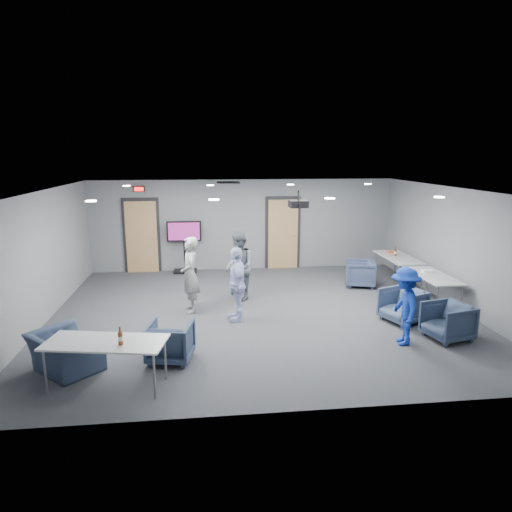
{
  "coord_description": "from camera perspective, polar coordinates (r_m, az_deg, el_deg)",
  "views": [
    {
      "loc": [
        -1.18,
        -9.51,
        3.44
      ],
      "look_at": [
        -0.03,
        0.38,
        1.2
      ],
      "focal_mm": 32.0,
      "sensor_mm": 36.0,
      "label": 1
    }
  ],
  "objects": [
    {
      "name": "wall_front",
      "position": [
        6.01,
        5.17,
        -7.73
      ],
      "size": [
        9.0,
        0.02,
        2.7
      ],
      "primitive_type": "cube",
      "color": "slate",
      "rests_on": "floor"
    },
    {
      "name": "person_d",
      "position": [
        8.78,
        18.07,
        -5.98
      ],
      "size": [
        0.69,
        1.01,
        1.45
      ],
      "primitive_type": "imported",
      "rotation": [
        0.0,
        0.0,
        -1.74
      ],
      "color": "#17359B",
      "rests_on": "floor"
    },
    {
      "name": "exit_sign",
      "position": [
        13.6,
        -14.42,
        8.11
      ],
      "size": [
        0.32,
        0.08,
        0.16
      ],
      "color": "black",
      "rests_on": "wall_back"
    },
    {
      "name": "chair_right_c",
      "position": [
        9.41,
        22.83,
        -7.55
      ],
      "size": [
        0.92,
        0.9,
        0.7
      ],
      "primitive_type": "imported",
      "rotation": [
        0.0,
        0.0,
        -1.34
      ],
      "color": "#334158",
      "rests_on": "floor"
    },
    {
      "name": "wall_right",
      "position": [
        11.27,
        23.79,
        0.9
      ],
      "size": [
        0.02,
        8.0,
        2.7
      ],
      "primitive_type": "cube",
      "color": "slate",
      "rests_on": "floor"
    },
    {
      "name": "snack_box",
      "position": [
        13.29,
        16.45,
        0.48
      ],
      "size": [
        0.22,
        0.18,
        0.04
      ],
      "primitive_type": "cube",
      "rotation": [
        0.0,
        0.0,
        0.25
      ],
      "color": "#CA4232",
      "rests_on": "table_right_a"
    },
    {
      "name": "person_b",
      "position": [
        10.87,
        -2.11,
        -1.29
      ],
      "size": [
        0.85,
        0.96,
        1.64
      ],
      "primitive_type": "imported",
      "rotation": [
        0.0,
        0.0,
        -1.23
      ],
      "color": "slate",
      "rests_on": "floor"
    },
    {
      "name": "wall_left",
      "position": [
        10.29,
        -25.27,
        -0.28
      ],
      "size": [
        0.02,
        8.0,
        2.7
      ],
      "primitive_type": "cube",
      "color": "slate",
      "rests_on": "floor"
    },
    {
      "name": "ceiling",
      "position": [
        9.61,
        0.47,
        8.26
      ],
      "size": [
        9.0,
        9.0,
        0.0
      ],
      "primitive_type": "plane",
      "rotation": [
        3.14,
        0.0,
        0.0
      ],
      "color": "silver",
      "rests_on": "wall_back"
    },
    {
      "name": "wrapper",
      "position": [
        11.4,
        20.64,
        -1.77
      ],
      "size": [
        0.25,
        0.17,
        0.06
      ],
      "primitive_type": "cube",
      "rotation": [
        0.0,
        0.0,
        0.03
      ],
      "color": "white",
      "rests_on": "table_right_b"
    },
    {
      "name": "chair_right_b",
      "position": [
        10.03,
        17.86,
        -5.9
      ],
      "size": [
        0.99,
        0.98,
        0.7
      ],
      "primitive_type": "imported",
      "rotation": [
        0.0,
        0.0,
        -1.2
      ],
      "color": "#3D4D6B",
      "rests_on": "floor"
    },
    {
      "name": "door_right",
      "position": [
        13.88,
        3.37,
        2.81
      ],
      "size": [
        1.06,
        0.17,
        2.24
      ],
      "color": "black",
      "rests_on": "wall_back"
    },
    {
      "name": "bottle_right",
      "position": [
        12.93,
        17.03,
        0.44
      ],
      "size": [
        0.07,
        0.07,
        0.26
      ],
      "color": "#612810",
      "rests_on": "table_right_a"
    },
    {
      "name": "tv_stand",
      "position": [
        13.52,
        -8.94,
        1.54
      ],
      "size": [
        1.0,
        0.48,
        1.53
      ],
      "color": "black",
      "rests_on": "floor"
    },
    {
      "name": "door_left",
      "position": [
        13.79,
        -14.1,
        2.39
      ],
      "size": [
        1.06,
        0.17,
        2.24
      ],
      "color": "black",
      "rests_on": "wall_back"
    },
    {
      "name": "table_front_left",
      "position": [
        7.23,
        -18.29,
        -10.42
      ],
      "size": [
        1.88,
        1.06,
        0.73
      ],
      "rotation": [
        0.0,
        0.0,
        -0.19
      ],
      "color": "#A6A9AB",
      "rests_on": "floor"
    },
    {
      "name": "table_right_a",
      "position": [
        12.85,
        17.34,
        -0.29
      ],
      "size": [
        0.75,
        1.8,
        0.73
      ],
      "rotation": [
        0.0,
        0.0,
        1.57
      ],
      "color": "#A6A9AB",
      "rests_on": "floor"
    },
    {
      "name": "bottle_front",
      "position": [
        6.99,
        -16.59,
        -9.8
      ],
      "size": [
        0.07,
        0.07,
        0.28
      ],
      "color": "#612810",
      "rests_on": "table_front_left"
    },
    {
      "name": "chair_front_a",
      "position": [
        7.97,
        -10.65,
        -10.47
      ],
      "size": [
        0.85,
        0.86,
        0.67
      ],
      "primitive_type": "imported",
      "rotation": [
        0.0,
        0.0,
        2.95
      ],
      "color": "#334058",
      "rests_on": "floor"
    },
    {
      "name": "wall_back",
      "position": [
        13.72,
        -1.6,
        3.91
      ],
      "size": [
        9.0,
        0.02,
        2.7
      ],
      "primitive_type": "cube",
      "color": "slate",
      "rests_on": "floor"
    },
    {
      "name": "projector",
      "position": [
        9.74,
        5.32,
        6.51
      ],
      "size": [
        0.4,
        0.37,
        0.36
      ],
      "rotation": [
        0.0,
        0.0,
        0.08
      ],
      "color": "black",
      "rests_on": "ceiling"
    },
    {
      "name": "person_c",
      "position": [
        9.53,
        -2.42,
        -3.5
      ],
      "size": [
        0.47,
        0.95,
        1.57
      ],
      "primitive_type": "imported",
      "rotation": [
        0.0,
        0.0,
        -1.48
      ],
      "color": "#C3D0FB",
      "rests_on": "floor"
    },
    {
      "name": "hvac_diffuser",
      "position": [
        12.35,
        -3.48,
        9.15
      ],
      "size": [
        0.6,
        0.6,
        0.03
      ],
      "primitive_type": "cube",
      "color": "black",
      "rests_on": "ceiling"
    },
    {
      "name": "chair_right_a",
      "position": [
        12.37,
        12.88,
        -2.16
      ],
      "size": [
        0.91,
        0.9,
        0.68
      ],
      "primitive_type": "imported",
      "rotation": [
        0.0,
        0.0,
        -1.84
      ],
      "color": "#394563",
      "rests_on": "floor"
    },
    {
      "name": "downlights",
      "position": [
        9.61,
        0.47,
        8.17
      ],
      "size": [
        6.18,
        3.78,
        0.02
      ],
      "color": "white",
      "rests_on": "ceiling"
    },
    {
      "name": "floor",
      "position": [
        10.18,
        0.44,
        -7.07
      ],
      "size": [
        9.0,
        9.0,
        0.0
      ],
      "primitive_type": "plane",
      "color": "#33363A",
      "rests_on": "ground"
    },
    {
      "name": "table_right_b",
      "position": [
        11.2,
        21.22,
        -2.47
      ],
      "size": [
        0.71,
        1.7,
        0.73
      ],
      "rotation": [
        0.0,
        0.0,
        1.57
      ],
      "color": "#A6A9AB",
      "rests_on": "floor"
    },
    {
      "name": "chair_front_b",
      "position": [
        8.09,
        -22.73,
        -11.0
      ],
      "size": [
        1.34,
        1.34,
        0.66
      ],
      "primitive_type": "imported",
      "rotation": [
        0.0,
        0.0,
        2.36
      ],
      "color": "#334159",
      "rests_on": "floor"
    },
    {
      "name": "person_a",
      "position": [
        10.11,
        -8.24,
        -2.35
      ],
      "size": [
        0.47,
        0.66,
        1.68
      ],
      "primitive_type": "imported",
      "rotation": [
        0.0,
        0.0,
        -1.46
      ],
      "color": "gray",
      "rests_on": "floor"
    }
  ]
}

